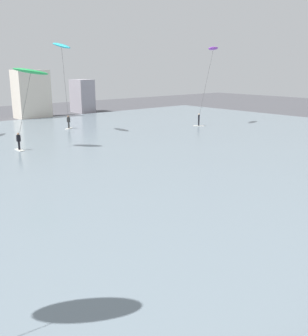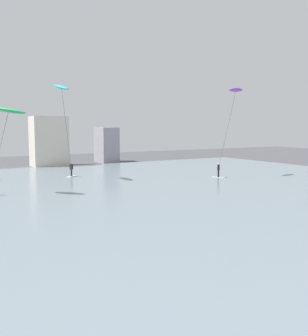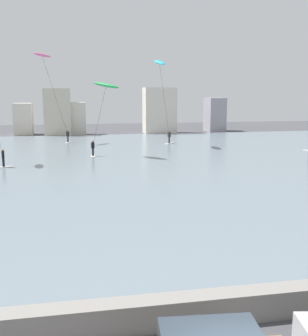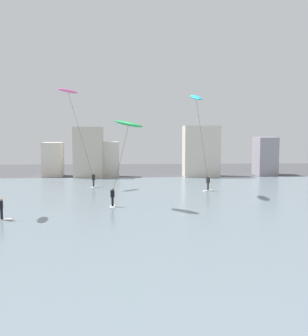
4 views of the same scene
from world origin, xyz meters
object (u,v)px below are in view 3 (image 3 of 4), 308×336
Objects in this scene: bollard_post at (197,332)px; kitesurfer_pink at (46,67)px; kitesurfer_green at (105,91)px; kitesurfer_cyan at (161,70)px.

bollard_post is 0.08× the size of kitesurfer_pink.
kitesurfer_pink is at bearing 98.20° from bollard_post.
kitesurfer_pink is at bearing 116.75° from kitesurfer_green.
kitesurfer_green is at bearing -135.98° from kitesurfer_cyan.
bollard_post is 0.09× the size of kitesurfer_cyan.
kitesurfer_pink reaches higher than kitesurfer_green.
kitesurfer_cyan is at bearing 79.85° from bollard_post.
kitesurfer_pink is (-6.43, 44.59, 9.17)m from bollard_post.
kitesurfer_cyan is 0.92× the size of kitesurfer_pink.
kitesurfer_cyan reaches higher than bollard_post.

